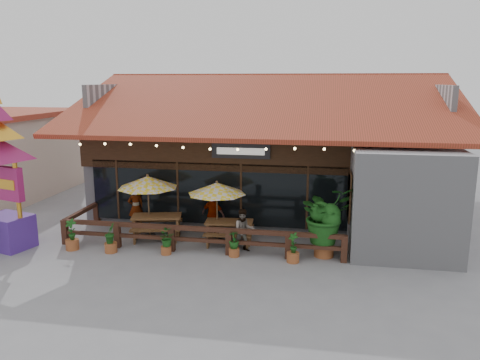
% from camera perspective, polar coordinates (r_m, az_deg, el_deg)
% --- Properties ---
extents(ground, '(100.00, 100.00, 0.00)m').
position_cam_1_polar(ground, '(16.40, 0.72, -8.56)').
color(ground, gray).
rests_on(ground, ground).
extents(restaurant_building, '(15.50, 14.73, 6.09)m').
position_cam_1_polar(restaurant_building, '(22.16, 4.22, 2.76)').
color(restaurant_building, '#ADADB3').
rests_on(restaurant_building, ground).
extents(patio_railing, '(10.00, 2.60, 0.92)m').
position_cam_1_polar(patio_railing, '(16.45, -7.24, -6.32)').
color(patio_railing, '#442418').
rests_on(patio_railing, ground).
extents(umbrella_left, '(2.58, 2.58, 2.40)m').
position_cam_1_polar(umbrella_left, '(17.58, -11.19, -0.27)').
color(umbrella_left, brown).
rests_on(umbrella_left, ground).
extents(umbrella_right, '(2.12, 2.12, 2.26)m').
position_cam_1_polar(umbrella_right, '(16.79, -2.84, -1.05)').
color(umbrella_right, brown).
rests_on(umbrella_right, ground).
extents(picnic_table_left, '(2.11, 1.93, 0.87)m').
position_cam_1_polar(picnic_table_left, '(17.74, -10.11, -5.14)').
color(picnic_table_left, brown).
rests_on(picnic_table_left, ground).
extents(picnic_table_right, '(1.81, 1.60, 0.82)m').
position_cam_1_polar(picnic_table_right, '(16.96, -1.33, -5.89)').
color(picnic_table_right, brown).
rests_on(picnic_table_right, ground).
extents(thai_sign_tower, '(2.87, 2.87, 6.31)m').
position_cam_1_polar(thai_sign_tower, '(17.82, -27.22, 2.84)').
color(thai_sign_tower, '#4E2893').
rests_on(thai_sign_tower, ground).
extents(tropical_plant, '(2.30, 2.23, 2.42)m').
position_cam_1_polar(tropical_plant, '(15.70, 10.35, -4.37)').
color(tropical_plant, brown).
rests_on(tropical_plant, ground).
extents(diner_a, '(0.73, 0.65, 1.69)m').
position_cam_1_polar(diner_a, '(18.99, -12.57, -3.29)').
color(diner_a, '#3C2313').
rests_on(diner_a, ground).
extents(diner_b, '(0.89, 0.79, 1.50)m').
position_cam_1_polar(diner_b, '(16.05, 0.46, -6.17)').
color(diner_b, '#3C2313').
rests_on(diner_b, ground).
extents(diner_c, '(1.06, 0.73, 1.68)m').
position_cam_1_polar(diner_c, '(17.60, -3.28, -4.25)').
color(diner_c, '#3C2313').
rests_on(diner_c, ground).
extents(planter_a, '(0.45, 0.45, 1.10)m').
position_cam_1_polar(planter_a, '(17.33, -19.83, -6.53)').
color(planter_a, brown).
rests_on(planter_a, ground).
extents(planter_b, '(0.42, 0.42, 1.04)m').
position_cam_1_polar(planter_b, '(16.67, -15.52, -6.96)').
color(planter_b, brown).
rests_on(planter_b, ground).
extents(planter_c, '(0.67, 0.63, 0.87)m').
position_cam_1_polar(planter_c, '(16.08, -9.03, -7.30)').
color(planter_c, brown).
rests_on(planter_c, ground).
extents(planter_d, '(0.43, 0.43, 0.88)m').
position_cam_1_polar(planter_d, '(15.72, -0.73, -7.84)').
color(planter_d, brown).
rests_on(planter_d, ground).
extents(planter_e, '(0.43, 0.41, 1.00)m').
position_cam_1_polar(planter_e, '(15.34, 6.50, -8.46)').
color(planter_e, brown).
rests_on(planter_e, ground).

